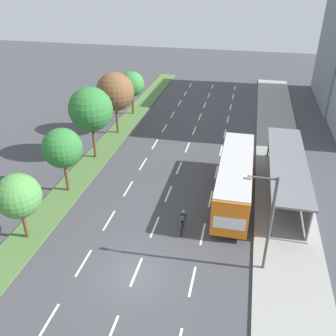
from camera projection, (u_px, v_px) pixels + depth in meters
ground_plane at (135, 274)px, 22.14m from camera, size 140.00×140.00×0.00m
median_strip at (117, 133)px, 40.76m from camera, size 2.60×52.00×0.12m
sidewalk_right at (279, 148)px, 37.37m from camera, size 4.50×52.00×0.15m
lane_divider_left at (155, 144)px, 38.38m from camera, size 0.14×47.54×0.01m
lane_divider_center at (187, 147)px, 37.71m from camera, size 0.14×47.54×0.01m
lane_divider_right at (221, 151)px, 37.04m from camera, size 0.14×47.54×0.01m
bus_shelter at (290, 173)px, 29.22m from camera, size 2.90×13.37×2.86m
bus at (235, 176)px, 28.47m from camera, size 2.54×11.29×3.37m
cyclist at (183, 222)px, 25.44m from camera, size 0.46×1.82×1.71m
median_tree_nearest at (18, 196)px, 23.46m from camera, size 2.99×2.99×4.85m
median_tree_second at (62, 148)px, 28.45m from camera, size 3.19×3.19×5.48m
median_tree_third at (91, 109)px, 33.23m from camera, size 4.09×4.09×6.95m
median_tree_fourth at (115, 92)px, 38.55m from camera, size 4.10×4.10×6.75m
median_tree_fifth at (132, 84)px, 44.28m from camera, size 3.06×3.06×5.31m
streetlight at (268, 218)px, 20.67m from camera, size 1.91×0.24×6.50m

